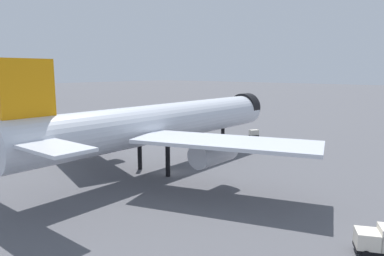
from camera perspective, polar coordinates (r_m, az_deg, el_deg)
The scene contains 4 objects.
ground at distance 63.55m, azimuth -3.18°, elevation -7.12°, with size 900.00×900.00×0.00m, color #56565B.
airliner_near_gate at distance 63.86m, azimuth -4.64°, elevation 0.74°, with size 65.90×60.21×19.25m.
baggage_cart_trailing at distance 99.00m, azimuth 9.83°, elevation -0.78°, with size 2.84×2.66×1.82m.
traffic_cone_wingtip at distance 90.79m, azimuth -25.44°, elevation -2.82°, with size 0.61×0.61×0.76m, color #F2600C.
Camera 1 is at (-43.76, -42.53, 17.73)m, focal length 33.49 mm.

